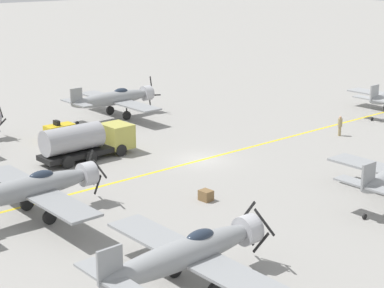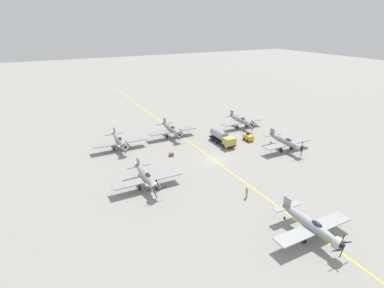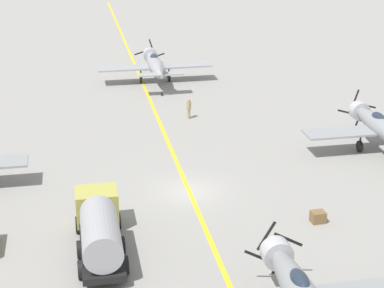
% 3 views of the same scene
% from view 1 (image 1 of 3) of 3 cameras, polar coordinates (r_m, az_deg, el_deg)
% --- Properties ---
extents(ground_plane, '(400.00, 400.00, 0.00)m').
position_cam_1_polar(ground_plane, '(51.93, 0.82, -1.44)').
color(ground_plane, gray).
extents(taxiway_stripe, '(0.30, 160.00, 0.01)m').
position_cam_1_polar(taxiway_stripe, '(51.93, 0.82, -1.43)').
color(taxiway_stripe, yellow).
rests_on(taxiway_stripe, ground).
extents(airplane_near_center, '(12.00, 9.98, 3.65)m').
position_cam_1_polar(airplane_near_center, '(40.93, -14.11, -3.82)').
color(airplane_near_center, gray).
rests_on(airplane_near_center, ground).
extents(airplane_mid_left, '(12.00, 9.98, 3.78)m').
position_cam_1_polar(airplane_mid_left, '(66.05, -6.86, 4.04)').
color(airplane_mid_left, gray).
rests_on(airplane_mid_left, ground).
extents(airplane_near_right, '(12.00, 9.98, 3.65)m').
position_cam_1_polar(airplane_near_right, '(31.28, -0.30, -9.63)').
color(airplane_near_right, gray).
rests_on(airplane_near_right, ground).
extents(fuel_tanker, '(2.68, 8.00, 2.98)m').
position_cam_1_polar(fuel_tanker, '(52.59, -9.30, 0.29)').
color(fuel_tanker, black).
rests_on(fuel_tanker, ground).
extents(tow_tractor, '(1.57, 2.60, 1.79)m').
position_cam_1_polar(tow_tractor, '(58.96, -11.69, 1.15)').
color(tow_tractor, gold).
rests_on(tow_tractor, ground).
extents(ground_crew_walking, '(0.41, 0.41, 1.86)m').
position_cam_1_polar(ground_crew_walking, '(60.43, 13.02, 1.65)').
color(ground_crew_walking, tan).
rests_on(ground_crew_walking, ground).
extents(supply_crate_by_tanker, '(0.89, 0.76, 0.72)m').
position_cam_1_polar(supply_crate_by_tanker, '(43.22, 1.25, -4.59)').
color(supply_crate_by_tanker, brown).
rests_on(supply_crate_by_tanker, ground).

